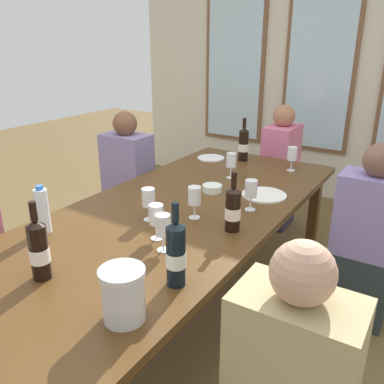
% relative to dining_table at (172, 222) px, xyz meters
% --- Properties ---
extents(ground_plane, '(12.00, 12.00, 0.00)m').
position_rel_dining_table_xyz_m(ground_plane, '(0.00, 0.00, -0.68)').
color(ground_plane, brown).
extents(back_wall_with_windows, '(4.30, 0.10, 2.90)m').
position_rel_dining_table_xyz_m(back_wall_with_windows, '(0.00, 2.64, 0.77)').
color(back_wall_with_windows, beige).
rests_on(back_wall_with_windows, ground).
extents(dining_table, '(1.10, 2.65, 0.74)m').
position_rel_dining_table_xyz_m(dining_table, '(0.00, 0.00, 0.00)').
color(dining_table, '#503317').
rests_on(dining_table, ground).
extents(white_plate_0, '(0.27, 0.27, 0.01)m').
position_rel_dining_table_xyz_m(white_plate_0, '(0.33, 0.50, 0.06)').
color(white_plate_0, white).
rests_on(white_plate_0, dining_table).
extents(white_plate_1, '(0.21, 0.21, 0.01)m').
position_rel_dining_table_xyz_m(white_plate_1, '(-0.34, 1.03, 0.06)').
color(white_plate_1, white).
rests_on(white_plate_1, dining_table).
extents(metal_pitcher, '(0.16, 0.16, 0.19)m').
position_rel_dining_table_xyz_m(metal_pitcher, '(0.39, -0.83, 0.16)').
color(metal_pitcher, silver).
rests_on(metal_pitcher, dining_table).
extents(wine_bottle_0, '(0.08, 0.08, 0.33)m').
position_rel_dining_table_xyz_m(wine_bottle_0, '(-0.11, 1.12, 0.19)').
color(wine_bottle_0, black).
rests_on(wine_bottle_0, dining_table).
extents(wine_bottle_1, '(0.08, 0.08, 0.30)m').
position_rel_dining_table_xyz_m(wine_bottle_1, '(0.38, -0.03, 0.17)').
color(wine_bottle_1, black).
rests_on(wine_bottle_1, dining_table).
extents(wine_bottle_2, '(0.08, 0.08, 0.34)m').
position_rel_dining_table_xyz_m(wine_bottle_2, '(0.42, -0.56, 0.19)').
color(wine_bottle_2, black).
rests_on(wine_bottle_2, dining_table).
extents(wine_bottle_3, '(0.08, 0.08, 0.32)m').
position_rel_dining_table_xyz_m(wine_bottle_3, '(-0.06, -0.81, 0.18)').
color(wine_bottle_3, black).
rests_on(wine_bottle_3, dining_table).
extents(tasting_bowl_1, '(0.12, 0.12, 0.04)m').
position_rel_dining_table_xyz_m(tasting_bowl_1, '(0.03, 0.39, 0.08)').
color(tasting_bowl_1, white).
rests_on(tasting_bowl_1, dining_table).
extents(water_bottle, '(0.06, 0.06, 0.24)m').
position_rel_dining_table_xyz_m(water_bottle, '(-0.39, -0.53, 0.17)').
color(water_bottle, white).
rests_on(water_bottle, dining_table).
extents(wine_glass_0, '(0.07, 0.07, 0.17)m').
position_rel_dining_table_xyz_m(wine_glass_0, '(0.35, 0.25, 0.18)').
color(wine_glass_0, white).
rests_on(wine_glass_0, dining_table).
extents(wine_glass_1, '(0.07, 0.07, 0.17)m').
position_rel_dining_table_xyz_m(wine_glass_1, '(0.12, -0.30, 0.18)').
color(wine_glass_1, white).
rests_on(wine_glass_1, dining_table).
extents(wine_glass_2, '(0.07, 0.07, 0.17)m').
position_rel_dining_table_xyz_m(wine_glass_2, '(0.15, -0.00, 0.18)').
color(wine_glass_2, white).
rests_on(wine_glass_2, dining_table).
extents(wine_glass_3, '(0.07, 0.07, 0.17)m').
position_rel_dining_table_xyz_m(wine_glass_3, '(0.30, 1.07, 0.18)').
color(wine_glass_3, white).
rests_on(wine_glass_3, dining_table).
extents(wine_glass_4, '(0.07, 0.07, 0.17)m').
position_rel_dining_table_xyz_m(wine_glass_4, '(0.22, -0.37, 0.18)').
color(wine_glass_4, white).
rests_on(wine_glass_4, dining_table).
extents(wine_glass_6, '(0.07, 0.07, 0.17)m').
position_rel_dining_table_xyz_m(wine_glass_6, '(-0.04, -0.15, 0.18)').
color(wine_glass_6, white).
rests_on(wine_glass_6, dining_table).
extents(wine_glass_7, '(0.07, 0.07, 0.17)m').
position_rel_dining_table_xyz_m(wine_glass_7, '(0.01, 0.69, 0.18)').
color(wine_glass_7, white).
rests_on(wine_glass_7, dining_table).
extents(seated_person_0, '(0.38, 0.24, 1.11)m').
position_rel_dining_table_xyz_m(seated_person_0, '(-0.92, 0.69, -0.15)').
color(seated_person_0, '#21262D').
rests_on(seated_person_0, ground).
extents(seated_person_1, '(0.38, 0.24, 1.11)m').
position_rel_dining_table_xyz_m(seated_person_1, '(0.92, 0.65, -0.15)').
color(seated_person_1, '#273132').
rests_on(seated_person_1, ground).
extents(seated_person_4, '(0.24, 0.38, 1.11)m').
position_rel_dining_table_xyz_m(seated_person_4, '(0.00, 1.67, -0.15)').
color(seated_person_4, '#332943').
rests_on(seated_person_4, ground).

